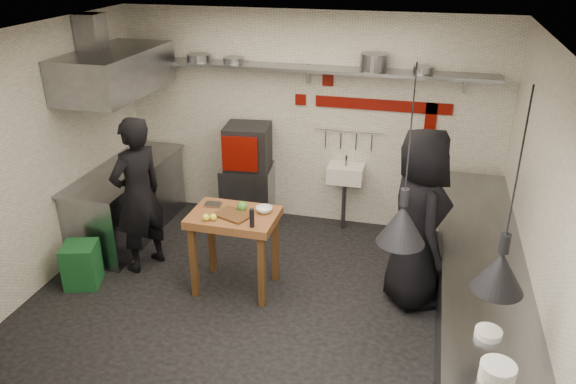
% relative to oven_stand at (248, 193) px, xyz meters
% --- Properties ---
extents(floor, '(5.00, 5.00, 0.00)m').
position_rel_oven_stand_xyz_m(floor, '(0.76, -1.81, -0.40)').
color(floor, black).
rests_on(floor, ground).
extents(ceiling, '(5.00, 5.00, 0.00)m').
position_rel_oven_stand_xyz_m(ceiling, '(0.76, -1.81, 2.40)').
color(ceiling, beige).
rests_on(ceiling, floor).
extents(wall_back, '(5.00, 0.04, 2.80)m').
position_rel_oven_stand_xyz_m(wall_back, '(0.76, 0.29, 1.00)').
color(wall_back, silver).
rests_on(wall_back, floor).
extents(wall_front, '(5.00, 0.04, 2.80)m').
position_rel_oven_stand_xyz_m(wall_front, '(0.76, -3.91, 1.00)').
color(wall_front, silver).
rests_on(wall_front, floor).
extents(wall_left, '(0.04, 4.20, 2.80)m').
position_rel_oven_stand_xyz_m(wall_left, '(-1.74, -1.81, 1.00)').
color(wall_left, silver).
rests_on(wall_left, floor).
extents(wall_right, '(0.04, 4.20, 2.80)m').
position_rel_oven_stand_xyz_m(wall_right, '(3.26, -1.81, 1.00)').
color(wall_right, silver).
rests_on(wall_right, floor).
extents(red_band_horiz, '(1.70, 0.02, 0.14)m').
position_rel_oven_stand_xyz_m(red_band_horiz, '(1.71, 0.27, 1.28)').
color(red_band_horiz, '#630A04').
rests_on(red_band_horiz, wall_back).
extents(red_band_vert, '(0.14, 0.02, 1.10)m').
position_rel_oven_stand_xyz_m(red_band_vert, '(2.31, 0.27, 0.80)').
color(red_band_vert, '#630A04').
rests_on(red_band_vert, wall_back).
extents(red_tile_a, '(0.14, 0.02, 0.14)m').
position_rel_oven_stand_xyz_m(red_tile_a, '(1.01, 0.27, 1.55)').
color(red_tile_a, '#630A04').
rests_on(red_tile_a, wall_back).
extents(red_tile_b, '(0.14, 0.02, 0.14)m').
position_rel_oven_stand_xyz_m(red_tile_b, '(0.66, 0.27, 1.28)').
color(red_tile_b, '#630A04').
rests_on(red_tile_b, wall_back).
extents(back_shelf, '(4.60, 0.34, 0.04)m').
position_rel_oven_stand_xyz_m(back_shelf, '(0.76, 0.11, 1.72)').
color(back_shelf, slate).
rests_on(back_shelf, wall_back).
extents(shelf_bracket_left, '(0.04, 0.06, 0.24)m').
position_rel_oven_stand_xyz_m(shelf_bracket_left, '(-1.14, 0.26, 1.62)').
color(shelf_bracket_left, slate).
rests_on(shelf_bracket_left, wall_back).
extents(shelf_bracket_mid, '(0.04, 0.06, 0.24)m').
position_rel_oven_stand_xyz_m(shelf_bracket_mid, '(0.76, 0.26, 1.62)').
color(shelf_bracket_mid, slate).
rests_on(shelf_bracket_mid, wall_back).
extents(shelf_bracket_right, '(0.04, 0.06, 0.24)m').
position_rel_oven_stand_xyz_m(shelf_bracket_right, '(2.66, 0.26, 1.62)').
color(shelf_bracket_right, slate).
rests_on(shelf_bracket_right, wall_back).
extents(pan_far_left, '(0.32, 0.32, 0.09)m').
position_rel_oven_stand_xyz_m(pan_far_left, '(-0.64, 0.11, 1.79)').
color(pan_far_left, slate).
rests_on(pan_far_left, back_shelf).
extents(pan_mid_left, '(0.28, 0.28, 0.07)m').
position_rel_oven_stand_xyz_m(pan_mid_left, '(-0.18, 0.11, 1.78)').
color(pan_mid_left, slate).
rests_on(pan_mid_left, back_shelf).
extents(stock_pot, '(0.43, 0.43, 0.20)m').
position_rel_oven_stand_xyz_m(stock_pot, '(1.59, 0.11, 1.84)').
color(stock_pot, slate).
rests_on(stock_pot, back_shelf).
extents(pan_right, '(0.24, 0.24, 0.08)m').
position_rel_oven_stand_xyz_m(pan_right, '(2.17, 0.11, 1.78)').
color(pan_right, slate).
rests_on(pan_right, back_shelf).
extents(oven_stand, '(0.73, 0.67, 0.80)m').
position_rel_oven_stand_xyz_m(oven_stand, '(0.00, 0.00, 0.00)').
color(oven_stand, slate).
rests_on(oven_stand, floor).
extents(combi_oven, '(0.62, 0.59, 0.58)m').
position_rel_oven_stand_xyz_m(combi_oven, '(0.03, -0.04, 0.69)').
color(combi_oven, black).
rests_on(combi_oven, oven_stand).
extents(oven_door, '(0.46, 0.08, 0.46)m').
position_rel_oven_stand_xyz_m(oven_door, '(0.02, -0.33, 0.69)').
color(oven_door, '#630A04').
rests_on(oven_door, combi_oven).
extents(oven_glass, '(0.36, 0.06, 0.34)m').
position_rel_oven_stand_xyz_m(oven_glass, '(0.01, -0.32, 0.69)').
color(oven_glass, black).
rests_on(oven_glass, oven_door).
extents(hand_sink, '(0.46, 0.34, 0.22)m').
position_rel_oven_stand_xyz_m(hand_sink, '(1.31, 0.11, 0.38)').
color(hand_sink, silver).
rests_on(hand_sink, wall_back).
extents(sink_tap, '(0.03, 0.03, 0.14)m').
position_rel_oven_stand_xyz_m(sink_tap, '(1.31, 0.11, 0.56)').
color(sink_tap, slate).
rests_on(sink_tap, hand_sink).
extents(sink_drain, '(0.06, 0.06, 0.66)m').
position_rel_oven_stand_xyz_m(sink_drain, '(1.31, 0.07, -0.06)').
color(sink_drain, slate).
rests_on(sink_drain, floor).
extents(utensil_rail, '(0.90, 0.02, 0.02)m').
position_rel_oven_stand_xyz_m(utensil_rail, '(1.31, 0.25, 0.92)').
color(utensil_rail, slate).
rests_on(utensil_rail, wall_back).
extents(counter_right, '(0.70, 3.80, 0.90)m').
position_rel_oven_stand_xyz_m(counter_right, '(2.91, -1.81, 0.05)').
color(counter_right, slate).
rests_on(counter_right, floor).
extents(counter_right_top, '(0.76, 3.90, 0.03)m').
position_rel_oven_stand_xyz_m(counter_right_top, '(2.91, -1.81, 0.52)').
color(counter_right_top, slate).
rests_on(counter_right_top, counter_right).
extents(plate_stack, '(0.24, 0.24, 0.13)m').
position_rel_oven_stand_xyz_m(plate_stack, '(2.88, -3.54, 0.60)').
color(plate_stack, silver).
rests_on(plate_stack, counter_right_top).
extents(small_bowl_right, '(0.24, 0.24, 0.05)m').
position_rel_oven_stand_xyz_m(small_bowl_right, '(2.86, -3.07, 0.56)').
color(small_bowl_right, silver).
rests_on(small_bowl_right, counter_right_top).
extents(counter_left, '(0.70, 1.90, 0.90)m').
position_rel_oven_stand_xyz_m(counter_left, '(-1.39, -0.76, 0.05)').
color(counter_left, slate).
rests_on(counter_left, floor).
extents(counter_left_top, '(0.76, 2.00, 0.03)m').
position_rel_oven_stand_xyz_m(counter_left_top, '(-1.39, -0.76, 0.52)').
color(counter_left_top, slate).
rests_on(counter_left_top, counter_left).
extents(extractor_hood, '(0.78, 1.60, 0.50)m').
position_rel_oven_stand_xyz_m(extractor_hood, '(-1.34, -0.76, 1.75)').
color(extractor_hood, slate).
rests_on(extractor_hood, ceiling).
extents(hood_duct, '(0.28, 0.28, 0.50)m').
position_rel_oven_stand_xyz_m(hood_duct, '(-1.59, -0.76, 2.15)').
color(hood_duct, slate).
rests_on(hood_duct, ceiling).
extents(green_bin, '(0.45, 0.45, 0.50)m').
position_rel_oven_stand_xyz_m(green_bin, '(-1.31, -2.00, -0.15)').
color(green_bin, '#185627').
rests_on(green_bin, floor).
extents(prep_table, '(0.93, 0.65, 0.92)m').
position_rel_oven_stand_xyz_m(prep_table, '(0.39, -1.63, 0.06)').
color(prep_table, brown).
rests_on(prep_table, floor).
extents(cutting_board, '(0.44, 0.37, 0.02)m').
position_rel_oven_stand_xyz_m(cutting_board, '(0.40, -1.68, 0.53)').
color(cutting_board, '#55351A').
rests_on(cutting_board, prep_table).
extents(pepper_mill, '(0.05, 0.05, 0.20)m').
position_rel_oven_stand_xyz_m(pepper_mill, '(0.67, -1.86, 0.62)').
color(pepper_mill, black).
rests_on(pepper_mill, prep_table).
extents(lemon_a, '(0.08, 0.08, 0.07)m').
position_rel_oven_stand_xyz_m(lemon_a, '(0.16, -1.85, 0.56)').
color(lemon_a, '#F0F938').
rests_on(lemon_a, prep_table).
extents(lemon_b, '(0.08, 0.08, 0.07)m').
position_rel_oven_stand_xyz_m(lemon_b, '(0.24, -1.82, 0.56)').
color(lemon_b, '#F0F938').
rests_on(lemon_b, prep_table).
extents(veg_ball, '(0.12, 0.12, 0.11)m').
position_rel_oven_stand_xyz_m(veg_ball, '(0.45, -1.53, 0.57)').
color(veg_ball, '#409330').
rests_on(veg_ball, prep_table).
extents(steel_tray, '(0.18, 0.13, 0.03)m').
position_rel_oven_stand_xyz_m(steel_tray, '(0.11, -1.50, 0.54)').
color(steel_tray, slate).
rests_on(steel_tray, prep_table).
extents(bowl, '(0.19, 0.19, 0.06)m').
position_rel_oven_stand_xyz_m(bowl, '(0.69, -1.51, 0.55)').
color(bowl, silver).
rests_on(bowl, prep_table).
extents(heat_lamp_near, '(0.41, 0.41, 1.42)m').
position_rel_oven_stand_xyz_m(heat_lamp_near, '(2.16, -2.63, 1.69)').
color(heat_lamp_near, black).
rests_on(heat_lamp_near, ceiling).
extents(heat_lamp_far, '(0.38, 0.38, 1.43)m').
position_rel_oven_stand_xyz_m(heat_lamp_far, '(2.85, -3.13, 1.68)').
color(heat_lamp_far, black).
rests_on(heat_lamp_far, ceiling).
extents(chef_left, '(0.68, 0.79, 1.84)m').
position_rel_oven_stand_xyz_m(chef_left, '(-0.82, -1.46, 0.52)').
color(chef_left, black).
rests_on(chef_left, floor).
extents(chef_right, '(0.90, 1.10, 1.93)m').
position_rel_oven_stand_xyz_m(chef_right, '(2.29, -1.36, 0.57)').
color(chef_right, black).
rests_on(chef_right, floor).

